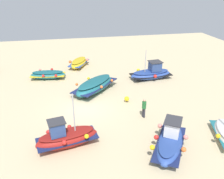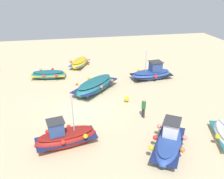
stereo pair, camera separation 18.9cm
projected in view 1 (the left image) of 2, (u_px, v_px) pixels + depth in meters
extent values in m
plane|color=#C6B289|center=(85.00, 109.00, 19.64)|extent=(53.10, 53.10, 0.00)
ellipsoid|color=#2D4C9E|center=(170.00, 144.00, 14.66)|extent=(4.35, 3.55, 0.98)
cube|color=navy|center=(170.00, 143.00, 14.64)|extent=(4.22, 3.48, 0.14)
ellipsoid|color=navy|center=(170.00, 139.00, 14.50)|extent=(3.81, 3.10, 0.20)
cube|color=white|center=(172.00, 127.00, 14.67)|extent=(1.40, 1.33, 0.94)
cube|color=#333338|center=(173.00, 121.00, 14.46)|extent=(1.62, 1.55, 0.06)
sphere|color=yellow|center=(152.00, 147.00, 13.79)|extent=(0.31, 0.31, 0.31)
sphere|color=orange|center=(184.00, 149.00, 13.76)|extent=(0.31, 0.31, 0.31)
sphere|color=red|center=(156.00, 137.00, 14.82)|extent=(0.31, 0.31, 0.31)
sphere|color=#EA7F75|center=(186.00, 137.00, 14.73)|extent=(0.31, 0.31, 0.31)
sphere|color=#EA7F75|center=(160.00, 126.00, 15.77)|extent=(0.31, 0.31, 0.31)
ellipsoid|color=#2D4C9E|center=(151.00, 75.00, 25.46)|extent=(2.18, 4.69, 0.90)
cube|color=black|center=(151.00, 74.00, 25.44)|extent=(2.21, 4.51, 0.11)
ellipsoid|color=navy|center=(151.00, 72.00, 25.31)|extent=(1.90, 4.12, 0.17)
cube|color=#2D4784|center=(155.00, 66.00, 25.19)|extent=(1.17, 1.24, 0.98)
cube|color=#333338|center=(155.00, 62.00, 24.97)|extent=(1.35, 1.44, 0.06)
cylinder|color=#B7B7BC|center=(145.00, 61.00, 24.59)|extent=(0.08, 0.08, 2.35)
sphere|color=yellow|center=(138.00, 70.00, 25.92)|extent=(0.36, 0.36, 0.36)
sphere|color=red|center=(155.00, 76.00, 24.50)|extent=(0.36, 0.36, 0.36)
sphere|color=orange|center=(156.00, 68.00, 26.49)|extent=(0.36, 0.36, 0.36)
ellipsoid|color=#1E6670|center=(95.00, 86.00, 22.49)|extent=(5.09, 4.99, 1.21)
cube|color=navy|center=(95.00, 85.00, 22.47)|extent=(4.95, 4.85, 0.22)
ellipsoid|color=#1A565F|center=(95.00, 82.00, 22.30)|extent=(4.44, 4.35, 0.29)
sphere|color=orange|center=(77.00, 84.00, 21.79)|extent=(0.27, 0.27, 0.27)
sphere|color=orange|center=(101.00, 87.00, 21.49)|extent=(0.27, 0.27, 0.27)
sphere|color=yellow|center=(88.00, 78.00, 23.19)|extent=(0.27, 0.27, 0.27)
sphere|color=orange|center=(112.00, 80.00, 22.87)|extent=(0.27, 0.27, 0.27)
ellipsoid|color=gold|center=(79.00, 63.00, 28.99)|extent=(3.86, 2.88, 0.90)
cube|color=#2D4C9E|center=(79.00, 63.00, 28.97)|extent=(3.75, 2.86, 0.09)
ellipsoid|color=gold|center=(79.00, 60.00, 28.83)|extent=(3.40, 2.52, 0.16)
sphere|color=#EA7F75|center=(87.00, 60.00, 29.21)|extent=(0.36, 0.36, 0.36)
sphere|color=orange|center=(70.00, 62.00, 28.50)|extent=(0.36, 0.36, 0.36)
ellipsoid|color=maroon|center=(67.00, 139.00, 15.06)|extent=(2.17, 4.18, 1.04)
cube|color=navy|center=(67.00, 138.00, 15.03)|extent=(2.16, 4.03, 0.13)
ellipsoid|color=maroon|center=(67.00, 134.00, 14.88)|extent=(1.88, 3.67, 0.20)
cube|color=#2D4784|center=(57.00, 128.00, 14.45)|extent=(0.96, 1.05, 0.92)
cube|color=#333338|center=(56.00, 122.00, 14.24)|extent=(1.12, 1.21, 0.06)
cylinder|color=#B7B7BC|center=(74.00, 113.00, 14.49)|extent=(0.08, 0.08, 2.61)
sphere|color=yellow|center=(87.00, 136.00, 14.57)|extent=(0.29, 0.29, 0.29)
sphere|color=red|center=(69.00, 127.00, 15.71)|extent=(0.29, 0.29, 0.29)
sphere|color=red|center=(64.00, 142.00, 14.09)|extent=(0.29, 0.29, 0.29)
sphere|color=red|center=(48.00, 132.00, 15.23)|extent=(0.29, 0.29, 0.29)
ellipsoid|color=#1E6670|center=(48.00, 75.00, 25.45)|extent=(1.92, 3.88, 0.83)
cube|color=gold|center=(48.00, 75.00, 25.43)|extent=(1.95, 3.73, 0.09)
ellipsoid|color=#1A565F|center=(48.00, 72.00, 25.30)|extent=(1.68, 3.41, 0.15)
sphere|color=red|center=(56.00, 76.00, 24.66)|extent=(0.28, 0.28, 0.28)
sphere|color=red|center=(52.00, 69.00, 26.07)|extent=(0.28, 0.28, 0.28)
sphere|color=red|center=(43.00, 76.00, 24.57)|extent=(0.28, 0.28, 0.28)
sphere|color=#EA7F75|center=(40.00, 70.00, 26.00)|extent=(0.28, 0.28, 0.28)
sphere|color=yellow|center=(218.00, 136.00, 15.07)|extent=(0.30, 0.30, 0.30)
cylinder|color=#2D2D38|center=(144.00, 113.00, 18.18)|extent=(0.14, 0.14, 0.80)
cylinder|color=#2D2D38|center=(143.00, 112.00, 18.30)|extent=(0.14, 0.14, 0.80)
cylinder|color=#236B33|center=(144.00, 105.00, 17.95)|extent=(0.32, 0.32, 0.56)
sphere|color=tan|center=(144.00, 100.00, 17.79)|extent=(0.22, 0.22, 0.22)
cylinder|color=#3F3F42|center=(127.00, 102.00, 20.65)|extent=(0.08, 0.08, 0.11)
sphere|color=yellow|center=(127.00, 99.00, 20.54)|extent=(0.43, 0.43, 0.43)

